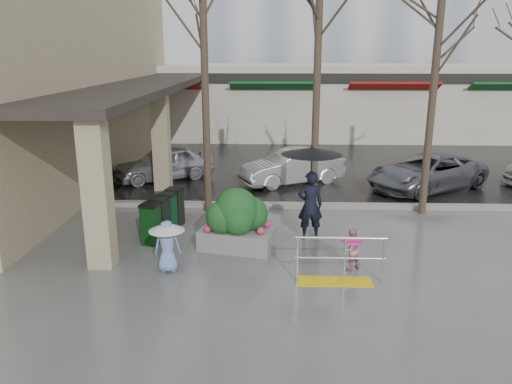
# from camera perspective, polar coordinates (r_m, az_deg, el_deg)

# --- Properties ---
(ground) EXTENTS (120.00, 120.00, 0.00)m
(ground) POSITION_cam_1_polar(r_m,az_deg,el_deg) (11.93, 1.99, -7.60)
(ground) COLOR #51514F
(ground) RESTS_ON ground
(street_asphalt) EXTENTS (120.00, 36.00, 0.01)m
(street_asphalt) POSITION_cam_1_polar(r_m,az_deg,el_deg) (33.29, 2.04, 7.64)
(street_asphalt) COLOR black
(street_asphalt) RESTS_ON ground
(curb) EXTENTS (120.00, 0.30, 0.15)m
(curb) POSITION_cam_1_polar(r_m,az_deg,el_deg) (15.66, 2.01, -1.52)
(curb) COLOR gray
(curb) RESTS_ON ground
(near_building) EXTENTS (6.00, 18.00, 8.00)m
(near_building) POSITION_cam_1_polar(r_m,az_deg,el_deg) (20.98, -23.93, 12.49)
(near_building) COLOR tan
(near_building) RESTS_ON ground
(canopy_slab) EXTENTS (2.80, 18.00, 0.25)m
(canopy_slab) POSITION_cam_1_polar(r_m,az_deg,el_deg) (19.57, -12.40, 12.20)
(canopy_slab) COLOR #2D2823
(canopy_slab) RESTS_ON pillar_front
(pillar_front) EXTENTS (0.55, 0.55, 3.50)m
(pillar_front) POSITION_cam_1_polar(r_m,az_deg,el_deg) (11.54, -17.69, 0.03)
(pillar_front) COLOR tan
(pillar_front) RESTS_ON ground
(pillar_back) EXTENTS (0.55, 0.55, 3.50)m
(pillar_back) POSITION_cam_1_polar(r_m,az_deg,el_deg) (17.64, -10.77, 5.78)
(pillar_back) COLOR tan
(pillar_back) RESTS_ON ground
(storefront_row) EXTENTS (34.00, 6.74, 4.00)m
(storefront_row) POSITION_cam_1_polar(r_m,az_deg,el_deg) (29.11, 6.09, 10.36)
(storefront_row) COLOR beige
(storefront_row) RESTS_ON ground
(handrail) EXTENTS (1.90, 0.50, 1.03)m
(handrail) POSITION_cam_1_polar(r_m,az_deg,el_deg) (10.77, 9.33, -8.31)
(handrail) COLOR yellow
(handrail) RESTS_ON ground
(tree_west) EXTENTS (3.20, 3.20, 6.80)m
(tree_west) POSITION_cam_1_polar(r_m,az_deg,el_deg) (14.69, -5.99, 17.08)
(tree_west) COLOR #382B21
(tree_west) RESTS_ON ground
(tree_midwest) EXTENTS (3.20, 3.20, 7.00)m
(tree_midwest) POSITION_cam_1_polar(r_m,az_deg,el_deg) (14.61, 7.16, 17.64)
(tree_midwest) COLOR #382B21
(tree_midwest) RESTS_ON ground
(tree_mideast) EXTENTS (3.20, 3.20, 6.50)m
(tree_mideast) POSITION_cam_1_polar(r_m,az_deg,el_deg) (15.24, 20.03, 15.36)
(tree_mideast) COLOR #382B21
(tree_mideast) RESTS_ON ground
(woman) EXTENTS (1.55, 1.55, 2.47)m
(woman) POSITION_cam_1_polar(r_m,az_deg,el_deg) (12.75, 6.30, 1.25)
(woman) COLOR black
(woman) RESTS_ON ground
(child_pink) EXTENTS (0.58, 0.54, 0.95)m
(child_pink) POSITION_cam_1_polar(r_m,az_deg,el_deg) (11.37, 10.80, -6.17)
(child_pink) COLOR #CE7E99
(child_pink) RESTS_ON ground
(child_blue) EXTENTS (0.79, 0.79, 1.18)m
(child_blue) POSITION_cam_1_polar(r_m,az_deg,el_deg) (11.19, -10.12, -5.45)
(child_blue) COLOR #768DD2
(child_blue) RESTS_ON ground
(planter) EXTENTS (1.95, 1.29, 1.57)m
(planter) POSITION_cam_1_polar(r_m,az_deg,el_deg) (12.23, -2.19, -3.25)
(planter) COLOR slate
(planter) RESTS_ON ground
(news_boxes) EXTENTS (0.86, 1.96, 1.07)m
(news_boxes) POSITION_cam_1_polar(r_m,az_deg,el_deg) (13.52, -10.53, -2.59)
(news_boxes) COLOR #0D3A12
(news_boxes) RESTS_ON ground
(car_a) EXTENTS (3.94, 3.15, 1.26)m
(car_a) POSITION_cam_1_polar(r_m,az_deg,el_deg) (19.26, -10.50, 3.23)
(car_a) COLOR #AEADB2
(car_a) RESTS_ON ground
(car_b) EXTENTS (4.02, 2.88, 1.26)m
(car_b) POSITION_cam_1_polar(r_m,az_deg,el_deg) (18.41, 4.12, 2.88)
(car_b) COLOR silver
(car_b) RESTS_ON ground
(car_c) EXTENTS (4.95, 4.20, 1.26)m
(car_c) POSITION_cam_1_polar(r_m,az_deg,el_deg) (18.59, 18.94, 2.18)
(car_c) COLOR slate
(car_c) RESTS_ON ground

